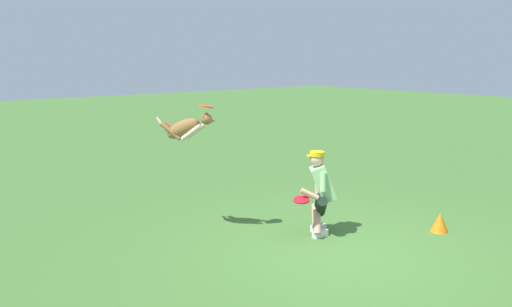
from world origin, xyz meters
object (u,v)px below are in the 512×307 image
dog (186,128)px  frisbee_flying (206,106)px  frisbee_held (301,200)px  person (320,190)px  training_cone (440,222)px

dog → frisbee_flying: bearing=-1.8°
frisbee_flying → frisbee_held: 1.98m
person → frisbee_flying: frisbee_flying is taller
frisbee_flying → training_cone: bearing=143.0°
person → training_cone: bearing=-176.1°
dog → frisbee_flying: 0.48m
frisbee_held → dog: bearing=-49.6°
dog → frisbee_flying: (-0.16, 0.30, 0.34)m
person → frisbee_held: (0.39, -0.01, -0.09)m
person → training_cone: 1.97m
person → training_cone: (-1.52, 1.12, -0.54)m
frisbee_flying → training_cone: (-2.88, 2.18, -1.83)m
person → dog: 2.24m
dog → training_cone: size_ratio=2.93×
frisbee_flying → training_cone: size_ratio=0.72×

